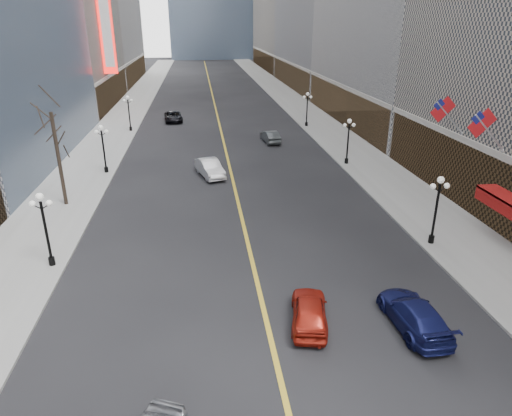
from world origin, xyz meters
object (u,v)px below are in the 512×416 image
object	(u,v)px
streetlamp_west_1	(44,222)
car_nb_far	(173,117)
streetlamp_east_2	(348,137)
car_nb_mid	(210,168)
streetlamp_west_2	(103,144)
car_sb_far	(270,137)
streetlamp_east_1	(437,203)
car_sb_near	(414,314)
streetlamp_east_3	(307,106)
car_sb_mid	(309,311)
streetlamp_west_3	(129,109)

from	to	relation	value
streetlamp_west_1	car_nb_far	bearing A→B (deg)	82.75
streetlamp_east_2	streetlamp_west_1	world-z (taller)	same
car_nb_mid	streetlamp_west_2	bearing A→B (deg)	153.06
streetlamp_west_2	car_sb_far	xyz separation A→B (m)	(17.36, 10.05, -2.19)
streetlamp_east_1	car_nb_mid	distance (m)	21.25
car_nb_far	car_sb_near	bearing A→B (deg)	-81.26
streetlamp_east_3	car_sb_far	xyz separation A→B (m)	(-6.24, -7.95, -2.19)
car_sb_far	streetlamp_east_3	bearing A→B (deg)	-134.67
car_nb_far	car_sb_near	xyz separation A→B (m)	(13.31, -49.92, -0.00)
streetlamp_east_3	car_sb_mid	world-z (taller)	streetlamp_east_3
car_nb_far	car_sb_mid	bearing A→B (deg)	-86.39
streetlamp_east_2	streetlamp_east_3	size ratio (longest dim) A/B	1.00
streetlamp_east_2	streetlamp_west_2	distance (m)	23.60
streetlamp_east_1	streetlamp_west_3	xyz separation A→B (m)	(-23.60, 36.00, 0.00)
streetlamp_east_2	streetlamp_east_3	bearing A→B (deg)	90.00
streetlamp_west_1	streetlamp_west_3	distance (m)	36.00
streetlamp_east_1	streetlamp_east_2	world-z (taller)	same
streetlamp_east_2	car_nb_mid	xyz separation A→B (m)	(-13.80, -1.98, -2.11)
streetlamp_east_3	car_sb_mid	size ratio (longest dim) A/B	1.08
streetlamp_east_2	car_sb_far	xyz separation A→B (m)	(-6.24, 10.05, -2.19)
streetlamp_west_2	car_nb_mid	size ratio (longest dim) A/B	0.94
streetlamp_west_1	car_nb_far	xyz separation A→B (m)	(5.33, 41.85, -2.18)
car_sb_far	car_sb_near	bearing A→B (deg)	85.47
streetlamp_west_3	car_nb_mid	bearing A→B (deg)	-63.87
car_nb_mid	car_sb_far	bearing A→B (deg)	42.33
streetlamp_west_1	car_sb_near	size ratio (longest dim) A/B	0.92
streetlamp_west_1	car_sb_far	bearing A→B (deg)	58.24
streetlamp_east_2	streetlamp_west_2	xyz separation A→B (m)	(-23.60, 0.00, 0.00)
streetlamp_west_2	car_nb_far	bearing A→B (deg)	77.41
car_nb_mid	car_sb_far	size ratio (longest dim) A/B	1.11
streetlamp_east_1	car_sb_near	distance (m)	9.73
streetlamp_west_1	car_sb_mid	world-z (taller)	streetlamp_west_1
car_sb_mid	car_nb_far	bearing A→B (deg)	-68.53
streetlamp_west_2	car_nb_far	xyz separation A→B (m)	(5.33, 23.85, -2.18)
streetlamp_west_1	car_nb_mid	distance (m)	18.90
streetlamp_west_3	car_nb_mid	distance (m)	22.35
streetlamp_west_1	car_sb_mid	bearing A→B (deg)	-27.56
streetlamp_east_2	streetlamp_west_3	distance (m)	29.68
streetlamp_east_1	car_sb_mid	xyz separation A→B (m)	(-9.80, -7.20, -2.19)
streetlamp_west_1	streetlamp_west_3	bearing A→B (deg)	90.00
streetlamp_east_1	car_sb_far	world-z (taller)	streetlamp_east_1
car_nb_mid	streetlamp_west_1	bearing A→B (deg)	-136.97
car_nb_far	streetlamp_west_1	bearing A→B (deg)	-103.44
streetlamp_west_3	car_sb_mid	size ratio (longest dim) A/B	1.08
car_nb_mid	car_nb_far	xyz separation A→B (m)	(-4.47, 25.83, -0.07)
streetlamp_east_1	streetlamp_west_2	world-z (taller)	same
streetlamp_west_3	car_sb_far	xyz separation A→B (m)	(17.36, -7.95, -2.19)
streetlamp_west_2	car_sb_far	distance (m)	20.18
car_sb_near	streetlamp_west_3	bearing A→B (deg)	-69.77
streetlamp_east_2	car_nb_mid	size ratio (longest dim) A/B	0.94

